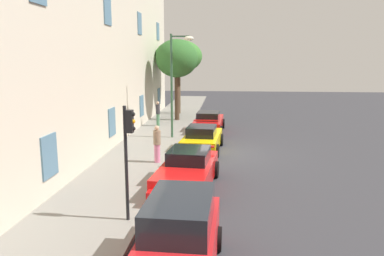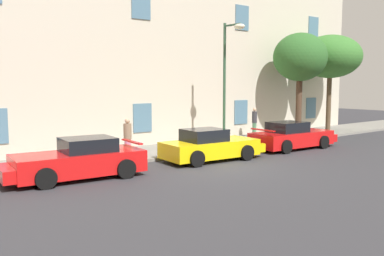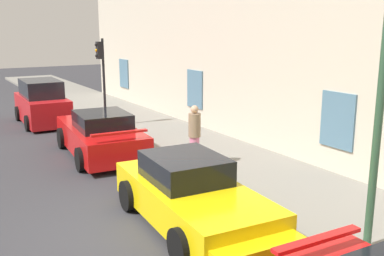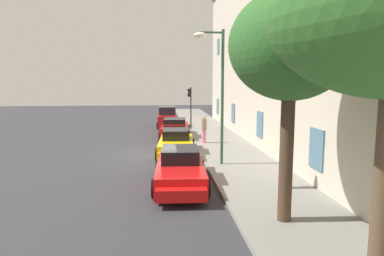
# 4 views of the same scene
# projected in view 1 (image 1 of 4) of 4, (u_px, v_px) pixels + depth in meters

# --- Properties ---
(ground_plane) EXTENTS (80.00, 80.00, 0.00)m
(ground_plane) POSITION_uv_depth(u_px,v_px,m) (225.00, 153.00, 19.54)
(ground_plane) COLOR #333338
(sidewalk) EXTENTS (60.00, 3.62, 0.14)m
(sidewalk) POSITION_uv_depth(u_px,v_px,m) (145.00, 150.00, 19.90)
(sidewalk) COLOR gray
(sidewalk) RESTS_ON ground
(building_facade) EXTENTS (35.95, 3.91, 12.71)m
(building_facade) POSITION_uv_depth(u_px,v_px,m) (76.00, 31.00, 19.06)
(building_facade) COLOR beige
(building_facade) RESTS_ON ground
(sportscar_red_lead) EXTENTS (5.05, 2.41, 1.45)m
(sportscar_red_lead) POSITION_uv_depth(u_px,v_px,m) (187.00, 173.00, 14.06)
(sportscar_red_lead) COLOR red
(sportscar_red_lead) RESTS_ON ground
(sportscar_yellow_flank) EXTENTS (4.82, 2.29, 1.41)m
(sportscar_yellow_flank) POSITION_uv_depth(u_px,v_px,m) (203.00, 139.00, 20.19)
(sportscar_yellow_flank) COLOR yellow
(sportscar_yellow_flank) RESTS_ON ground
(sportscar_white_middle) EXTENTS (5.09, 2.21, 1.42)m
(sportscar_white_middle) POSITION_uv_depth(u_px,v_px,m) (209.00, 122.00, 25.56)
(sportscar_white_middle) COLOR red
(sportscar_white_middle) RESTS_ON ground
(hatchback_parked) EXTENTS (3.93, 1.91, 1.86)m
(hatchback_parked) POSITION_uv_depth(u_px,v_px,m) (180.00, 240.00, 8.38)
(hatchback_parked) COLOR red
(hatchback_parked) RESTS_ON ground
(tree_near_kerb) EXTENTS (3.31, 3.31, 6.37)m
(tree_near_kerb) POSITION_uv_depth(u_px,v_px,m) (177.00, 59.00, 28.81)
(tree_near_kerb) COLOR #473323
(tree_near_kerb) RESTS_ON sidewalk
(tree_far_end) EXTENTS (4.18, 4.18, 6.53)m
(tree_far_end) POSITION_uv_depth(u_px,v_px,m) (179.00, 57.00, 32.39)
(tree_far_end) COLOR brown
(tree_far_end) RESTS_ON sidewalk
(traffic_light) EXTENTS (0.22, 0.36, 3.46)m
(traffic_light) POSITION_uv_depth(u_px,v_px,m) (128.00, 143.00, 10.66)
(traffic_light) COLOR black
(traffic_light) RESTS_ON sidewalk
(street_lamp) EXTENTS (0.44, 1.42, 6.28)m
(street_lamp) POSITION_uv_depth(u_px,v_px,m) (178.00, 68.00, 22.14)
(street_lamp) COLOR #2D5138
(street_lamp) RESTS_ON sidewalk
(pedestrian_admiring) EXTENTS (0.48, 0.48, 1.76)m
(pedestrian_admiring) POSITION_uv_depth(u_px,v_px,m) (157.00, 144.00, 17.17)
(pedestrian_admiring) COLOR pink
(pedestrian_admiring) RESTS_ON sidewalk
(pedestrian_strolling) EXTENTS (0.40, 0.40, 1.79)m
(pedestrian_strolling) POSITION_uv_depth(u_px,v_px,m) (158.00, 113.00, 26.78)
(pedestrian_strolling) COLOR #4C7F59
(pedestrian_strolling) RESTS_ON sidewalk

